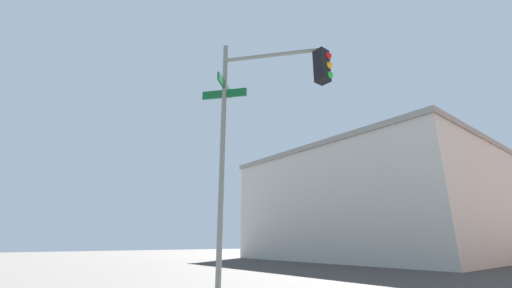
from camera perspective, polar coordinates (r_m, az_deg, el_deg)
traffic_signal_near at (r=7.22m, az=1.99°, el=6.31°), size 2.42×2.07×6.17m
building_stucco at (r=32.39m, az=22.09°, el=-10.77°), size 19.02×19.78×8.90m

